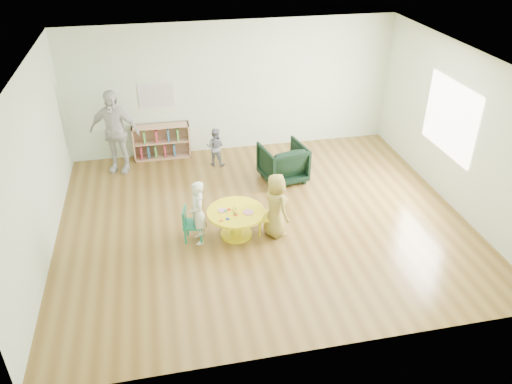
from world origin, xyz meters
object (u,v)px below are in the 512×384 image
(armchair, at_px, (283,163))
(bookshelf, at_px, (161,141))
(kid_chair_right, at_px, (270,215))
(adult_caretaker, at_px, (114,132))
(child_right, at_px, (276,206))
(activity_table, at_px, (236,219))
(toddler, at_px, (215,147))
(child_left, at_px, (198,213))
(kid_chair_left, at_px, (191,223))

(armchair, bearing_deg, bookshelf, -44.30)
(kid_chair_right, xyz_separation_m, adult_caretaker, (-2.55, 2.79, 0.54))
(kid_chair_right, xyz_separation_m, child_right, (0.07, -0.09, 0.23))
(activity_table, height_order, toddler, toddler)
(bookshelf, bearing_deg, child_left, -82.04)
(kid_chair_left, relative_size, child_right, 0.53)
(adult_caretaker, bearing_deg, kid_chair_right, -30.35)
(kid_chair_left, relative_size, adult_caretaker, 0.34)
(kid_chair_left, xyz_separation_m, child_right, (1.39, -0.13, 0.24))
(bookshelf, relative_size, child_right, 1.07)
(child_right, bearing_deg, activity_table, 61.65)
(activity_table, bearing_deg, armchair, 53.91)
(kid_chair_right, height_order, toddler, toddler)
(armchair, relative_size, toddler, 1.02)
(kid_chair_right, height_order, child_right, child_right)
(toddler, bearing_deg, bookshelf, -3.99)
(bookshelf, height_order, armchair, armchair)
(kid_chair_left, height_order, bookshelf, bookshelf)
(kid_chair_left, height_order, armchair, armchair)
(activity_table, xyz_separation_m, child_left, (-0.62, -0.04, 0.22))
(activity_table, bearing_deg, adult_caretaker, 125.29)
(child_left, xyz_separation_m, toddler, (0.64, 2.65, -0.14))
(bookshelf, distance_m, child_left, 3.30)
(activity_table, bearing_deg, toddler, 89.58)
(armchair, bearing_deg, kid_chair_left, 29.23)
(bookshelf, distance_m, child_right, 3.75)
(bookshelf, distance_m, adult_caretaker, 1.11)
(kid_chair_left, distance_m, toddler, 2.70)
(child_right, bearing_deg, armchair, -37.79)
(activity_table, relative_size, armchair, 1.14)
(child_left, distance_m, adult_caretaker, 3.14)
(activity_table, bearing_deg, kid_chair_right, -0.70)
(adult_caretaker, bearing_deg, activity_table, -37.50)
(kid_chair_left, bearing_deg, toddler, 175.94)
(kid_chair_left, xyz_separation_m, child_left, (0.12, -0.07, 0.23))
(kid_chair_right, bearing_deg, child_right, -132.68)
(kid_chair_left, bearing_deg, bookshelf, -161.67)
(child_left, height_order, adult_caretaker, adult_caretaker)
(bookshelf, xyz_separation_m, child_left, (0.46, -3.26, 0.18))
(kid_chair_right, relative_size, child_left, 0.56)
(bookshelf, bearing_deg, kid_chair_right, -62.82)
(child_right, bearing_deg, kid_chair_left, 65.05)
(kid_chair_right, bearing_deg, toddler, 23.18)
(armchair, height_order, child_left, child_left)
(toddler, height_order, adult_caretaker, adult_caretaker)
(kid_chair_right, height_order, child_left, child_left)
(toddler, bearing_deg, kid_chair_left, 98.52)
(child_left, distance_m, child_right, 1.27)
(child_left, height_order, toddler, child_left)
(kid_chair_right, bearing_deg, adult_caretaker, 53.54)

